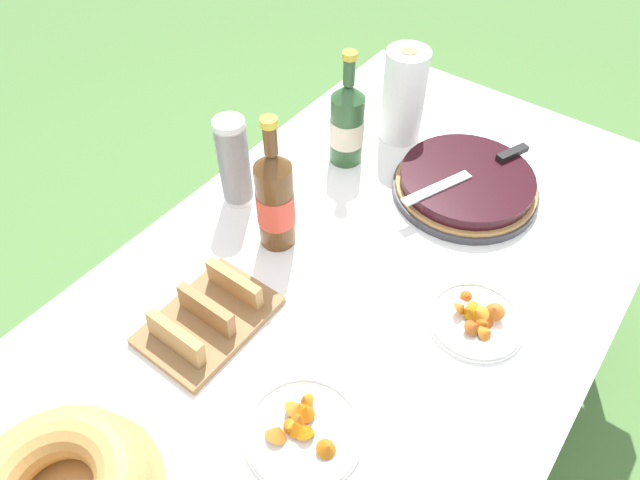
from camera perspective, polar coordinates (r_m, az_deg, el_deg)
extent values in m
plane|color=#568442|center=(1.79, 1.45, -19.62)|extent=(16.00, 16.00, 0.00)
cube|color=brown|center=(1.19, 2.06, -6.73)|extent=(1.80, 0.94, 0.03)
cylinder|color=brown|center=(1.94, 26.84, -1.91)|extent=(0.06, 0.06, 0.67)
cylinder|color=brown|center=(2.10, 6.02, 8.21)|extent=(0.06, 0.06, 0.67)
cube|color=white|center=(1.18, 2.09, -6.16)|extent=(1.81, 0.95, 0.00)
cube|color=white|center=(1.16, 22.52, -18.66)|extent=(1.81, 0.01, 0.10)
cube|color=white|center=(1.44, -13.49, 1.90)|extent=(1.81, 0.01, 0.10)
cube|color=white|center=(1.83, 19.00, 11.63)|extent=(0.00, 0.95, 0.10)
cylinder|color=#38383D|center=(1.43, 14.24, 4.90)|extent=(0.35, 0.35, 0.02)
cylinder|color=#B78447|center=(1.42, 14.35, 5.34)|extent=(0.34, 0.34, 0.01)
cylinder|color=black|center=(1.41, 14.50, 5.92)|extent=(0.32, 0.32, 0.03)
cube|color=silver|center=(1.34, 11.62, 5.12)|extent=(0.19, 0.09, 0.00)
cube|color=black|center=(1.48, 18.69, 8.27)|extent=(0.09, 0.05, 0.01)
cylinder|color=white|center=(1.36, -8.29, 5.57)|extent=(0.07, 0.07, 0.09)
cylinder|color=white|center=(1.35, -8.35, 5.98)|extent=(0.07, 0.07, 0.09)
cylinder|color=white|center=(1.34, -8.41, 6.39)|extent=(0.07, 0.07, 0.09)
cylinder|color=white|center=(1.33, -8.47, 6.81)|extent=(0.07, 0.07, 0.09)
cylinder|color=white|center=(1.33, -8.53, 7.24)|extent=(0.07, 0.07, 0.09)
cylinder|color=white|center=(1.32, -8.60, 7.67)|extent=(0.07, 0.07, 0.09)
cylinder|color=white|center=(1.31, -8.66, 8.11)|extent=(0.07, 0.07, 0.09)
cylinder|color=white|center=(1.30, -8.72, 8.55)|extent=(0.07, 0.07, 0.09)
cylinder|color=white|center=(1.29, -8.79, 9.00)|extent=(0.07, 0.07, 0.09)
cylinder|color=white|center=(1.28, -8.85, 9.45)|extent=(0.07, 0.07, 0.09)
cylinder|color=white|center=(1.28, -8.92, 9.91)|extent=(0.07, 0.07, 0.09)
torus|color=white|center=(1.25, -9.18, 11.63)|extent=(0.07, 0.07, 0.01)
cylinder|color=#2D562D|center=(1.44, 2.69, 10.99)|extent=(0.08, 0.08, 0.18)
cylinder|color=beige|center=(1.44, 2.68, 10.87)|extent=(0.09, 0.09, 0.07)
cone|color=#2D562D|center=(1.37, 2.85, 14.66)|extent=(0.08, 0.08, 0.04)
cylinder|color=#2D562D|center=(1.35, 2.93, 16.46)|extent=(0.03, 0.03, 0.06)
cylinder|color=gold|center=(1.33, 3.00, 17.96)|extent=(0.03, 0.03, 0.02)
cylinder|color=brown|center=(1.21, -4.47, 3.45)|extent=(0.08, 0.08, 0.21)
cylinder|color=#E54C38|center=(1.22, -4.46, 3.31)|extent=(0.08, 0.08, 0.08)
cone|color=brown|center=(1.13, -4.83, 7.93)|extent=(0.08, 0.08, 0.04)
cylinder|color=brown|center=(1.10, -5.00, 9.96)|extent=(0.03, 0.03, 0.06)
cylinder|color=gold|center=(1.08, -5.14, 11.67)|extent=(0.03, 0.03, 0.02)
cylinder|color=white|center=(1.18, 15.26, -7.82)|extent=(0.19, 0.19, 0.01)
torus|color=white|center=(1.17, 15.34, -7.60)|extent=(0.19, 0.19, 0.01)
cone|color=#CD5514|center=(1.20, 14.55, -5.46)|extent=(0.04, 0.04, 0.03)
cone|color=#C97010|center=(1.18, 15.34, -6.53)|extent=(0.04, 0.04, 0.04)
cone|color=#B05A13|center=(1.16, 13.98, -6.50)|extent=(0.04, 0.03, 0.04)
cone|color=#B86C0C|center=(1.16, 14.77, -6.88)|extent=(0.05, 0.05, 0.04)
cone|color=#D06421|center=(1.16, 17.06, -6.69)|extent=(0.05, 0.04, 0.04)
cone|color=#B75413|center=(1.17, 16.36, -7.67)|extent=(0.04, 0.04, 0.03)
cone|color=#B15513|center=(1.16, 16.16, -8.02)|extent=(0.04, 0.04, 0.03)
cone|color=#C2671A|center=(1.15, 16.43, -8.84)|extent=(0.04, 0.04, 0.04)
cone|color=orange|center=(1.16, 15.49, -7.01)|extent=(0.06, 0.06, 0.04)
cone|color=#A94F1A|center=(1.14, 15.15, -8.35)|extent=(0.04, 0.05, 0.03)
cylinder|color=white|center=(1.03, -1.67, -18.69)|extent=(0.21, 0.21, 0.01)
torus|color=white|center=(1.02, -1.68, -18.51)|extent=(0.20, 0.20, 0.01)
cone|color=#C3690F|center=(1.01, -3.12, -18.26)|extent=(0.04, 0.04, 0.04)
cone|color=#BD691F|center=(1.01, -4.25, -18.54)|extent=(0.06, 0.06, 0.05)
cone|color=#BB5D17|center=(1.01, -2.12, -17.38)|extent=(0.04, 0.04, 0.03)
cone|color=#A86716|center=(1.03, -1.48, -15.55)|extent=(0.03, 0.03, 0.03)
cone|color=#C05D0B|center=(1.02, -1.51, -16.64)|extent=(0.05, 0.05, 0.03)
cone|color=#D06C0B|center=(1.01, -1.63, -18.42)|extent=(0.05, 0.05, 0.03)
cone|color=#BE6E17|center=(1.01, -1.15, -18.35)|extent=(0.04, 0.04, 0.03)
cone|color=#AE5B10|center=(0.99, 0.75, -20.04)|extent=(0.05, 0.05, 0.03)
cone|color=orange|center=(1.02, -2.35, -16.30)|extent=(0.05, 0.05, 0.05)
cone|color=#B1570B|center=(1.01, -2.46, -18.10)|extent=(0.05, 0.05, 0.03)
cylinder|color=white|center=(1.51, 8.35, 14.09)|extent=(0.11, 0.11, 0.25)
cylinder|color=#9E7A56|center=(1.45, 8.91, 18.19)|extent=(0.04, 0.04, 0.00)
cube|color=olive|center=(1.16, -11.05, -7.89)|extent=(0.26, 0.18, 0.02)
cube|color=#B2844C|center=(1.10, -14.24, -9.47)|extent=(0.03, 0.14, 0.06)
cube|color=#9E7042|center=(1.13, -11.31, -6.84)|extent=(0.02, 0.14, 0.06)
cube|color=#B2844C|center=(1.16, -8.55, -4.32)|extent=(0.02, 0.14, 0.06)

